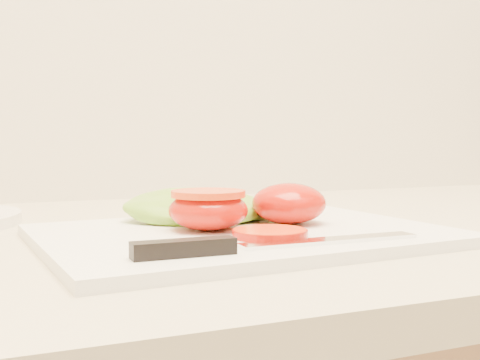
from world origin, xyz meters
name	(u,v)px	position (x,y,z in m)	size (l,w,h in m)	color
cutting_board	(244,235)	(-0.60, 1.58, 0.94)	(0.36, 0.26, 0.01)	white
tomato_half_dome	(289,203)	(-0.55, 1.60, 0.96)	(0.07, 0.07, 0.04)	red
tomato_half_cut	(208,208)	(-0.63, 1.59, 0.96)	(0.07, 0.07, 0.04)	red
tomato_slice_0	(270,233)	(-0.60, 1.53, 0.94)	(0.06, 0.06, 0.01)	#FB5B1D
lettuce_leaf_0	(197,207)	(-0.62, 1.66, 0.95)	(0.15, 0.10, 0.03)	#83B12F
lettuce_leaf_1	(234,205)	(-0.58, 1.66, 0.95)	(0.12, 0.08, 0.03)	#83B12F
knife	(246,245)	(-0.64, 1.49, 0.94)	(0.24, 0.03, 0.01)	silver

